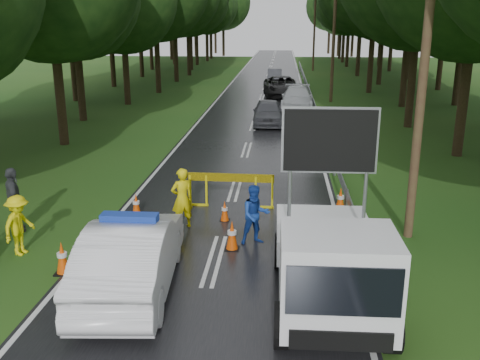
# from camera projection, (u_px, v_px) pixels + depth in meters

# --- Properties ---
(ground) EXTENTS (160.00, 160.00, 0.00)m
(ground) POSITION_uv_depth(u_px,v_px,m) (215.00, 260.00, 13.44)
(ground) COLOR #1A4914
(ground) RESTS_ON ground
(road) EXTENTS (7.00, 140.00, 0.02)m
(road) POSITION_uv_depth(u_px,v_px,m) (262.00, 97.00, 42.09)
(road) COLOR black
(road) RESTS_ON ground
(guardrail) EXTENTS (0.12, 60.06, 0.70)m
(guardrail) POSITION_uv_depth(u_px,v_px,m) (310.00, 91.00, 41.34)
(guardrail) COLOR gray
(guardrail) RESTS_ON ground
(utility_pole_near) EXTENTS (1.40, 0.24, 10.00)m
(utility_pole_near) POSITION_uv_depth(u_px,v_px,m) (426.00, 50.00, 13.51)
(utility_pole_near) COLOR #4A2E22
(utility_pole_near) RESTS_ON ground
(utility_pole_mid) EXTENTS (1.40, 0.24, 10.00)m
(utility_pole_mid) POSITION_uv_depth(u_px,v_px,m) (334.00, 31.00, 38.34)
(utility_pole_mid) COLOR #4A2E22
(utility_pole_mid) RESTS_ON ground
(utility_pole_far) EXTENTS (1.40, 0.24, 10.00)m
(utility_pole_far) POSITION_uv_depth(u_px,v_px,m) (314.00, 27.00, 63.18)
(utility_pole_far) COLOR #4A2E22
(utility_pole_far) RESTS_ON ground
(police_sedan) EXTENTS (2.11, 5.10, 1.81)m
(police_sedan) POSITION_uv_depth(u_px,v_px,m) (132.00, 256.00, 11.75)
(police_sedan) COLOR white
(police_sedan) RESTS_ON ground
(work_truck) EXTENTS (2.32, 5.05, 3.99)m
(work_truck) POSITION_uv_depth(u_px,v_px,m) (331.00, 261.00, 10.88)
(work_truck) COLOR gray
(work_truck) RESTS_ON ground
(barrier) EXTENTS (2.75, 0.13, 1.14)m
(barrier) POSITION_uv_depth(u_px,v_px,m) (231.00, 182.00, 17.01)
(barrier) COLOR #D7CA0B
(barrier) RESTS_ON ground
(officer) EXTENTS (0.78, 0.71, 1.79)m
(officer) POSITION_uv_depth(u_px,v_px,m) (182.00, 198.00, 15.31)
(officer) COLOR yellow
(officer) RESTS_ON ground
(civilian) EXTENTS (0.95, 0.85, 1.64)m
(civilian) POSITION_uv_depth(u_px,v_px,m) (255.00, 215.00, 14.25)
(civilian) COLOR #183EA1
(civilian) RESTS_ON ground
(bystander_left) EXTENTS (0.80, 1.13, 1.59)m
(bystander_left) POSITION_uv_depth(u_px,v_px,m) (19.00, 225.00, 13.59)
(bystander_left) COLOR yellow
(bystander_left) RESTS_ON ground
(bystander_mid) EXTENTS (0.95, 1.18, 1.88)m
(bystander_mid) POSITION_uv_depth(u_px,v_px,m) (14.00, 200.00, 15.05)
(bystander_mid) COLOR #3D4045
(bystander_mid) RESTS_ON ground
(queue_car_first) EXTENTS (1.83, 4.28, 1.44)m
(queue_car_first) POSITION_uv_depth(u_px,v_px,m) (268.00, 112.00, 30.81)
(queue_car_first) COLOR #3E3F45
(queue_car_first) RESTS_ON ground
(queue_car_second) EXTENTS (2.24, 5.17, 1.48)m
(queue_car_second) POSITION_uv_depth(u_px,v_px,m) (297.00, 98.00, 36.40)
(queue_car_second) COLOR #B0B4B8
(queue_car_second) RESTS_ON ground
(queue_car_third) EXTENTS (3.16, 5.93, 1.59)m
(queue_car_third) POSITION_uv_depth(u_px,v_px,m) (282.00, 87.00, 42.19)
(queue_car_third) COLOR black
(queue_car_third) RESTS_ON ground
(queue_car_fourth) EXTENTS (1.41, 3.95, 1.30)m
(queue_car_fourth) POSITION_uv_depth(u_px,v_px,m) (275.00, 76.00, 52.02)
(queue_car_fourth) COLOR #393A40
(queue_car_fourth) RESTS_ON ground
(cone_near_left) EXTENTS (0.38, 0.38, 0.81)m
(cone_near_left) POSITION_uv_depth(u_px,v_px,m) (62.00, 258.00, 12.64)
(cone_near_left) COLOR black
(cone_near_left) RESTS_ON ground
(cone_center) EXTENTS (0.38, 0.38, 0.81)m
(cone_center) POSITION_uv_depth(u_px,v_px,m) (232.00, 236.00, 13.97)
(cone_center) COLOR black
(cone_center) RESTS_ON ground
(cone_far) EXTENTS (0.30, 0.30, 0.64)m
(cone_far) POSITION_uv_depth(u_px,v_px,m) (225.00, 211.00, 16.00)
(cone_far) COLOR black
(cone_far) RESTS_ON ground
(cone_left_mid) EXTENTS (0.34, 0.34, 0.72)m
(cone_left_mid) POSITION_uv_depth(u_px,v_px,m) (136.00, 205.00, 16.42)
(cone_left_mid) COLOR black
(cone_left_mid) RESTS_ON ground
(cone_right) EXTENTS (0.38, 0.38, 0.80)m
(cone_right) POSITION_uv_depth(u_px,v_px,m) (340.00, 200.00, 16.77)
(cone_right) COLOR black
(cone_right) RESTS_ON ground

